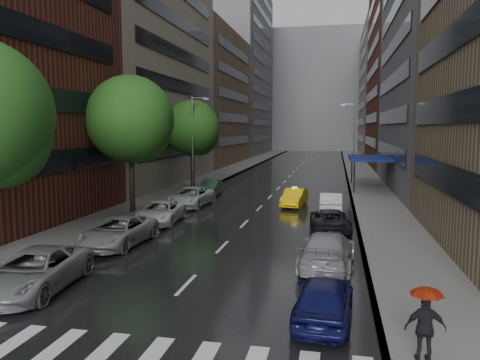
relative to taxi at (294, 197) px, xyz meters
The scene contains 17 objects.
ground 23.59m from the taxi, 96.24° to the right, with size 220.00×220.00×0.00m, color gray.
road 26.70m from the taxi, 95.51° to the left, with size 14.00×140.00×0.01m, color black.
sidewalk_left 28.98m from the taxi, 113.53° to the left, with size 4.00×140.00×0.15m, color gray.
sidewalk_right 27.34m from the taxi, 76.38° to the left, with size 4.00×140.00×0.15m, color gray.
crosswalk 25.56m from the taxi, 95.31° to the right, with size 13.15×2.80×0.01m.
buildings_left 42.33m from the taxi, 116.42° to the left, with size 8.00×108.00×38.00m.
buildings_right 38.30m from the taxi, 69.50° to the left, with size 8.05×109.10×36.00m.
building_far 95.83m from the taxi, 91.55° to the left, with size 40.00×14.00×32.00m, color slate.
tree_mid 13.82m from the taxi, 153.88° to the right, with size 6.18×6.18×9.85m.
tree_far 15.34m from the taxi, 141.07° to the left, with size 5.61×5.61×8.94m.
taxi is the anchor object (origin of this frame).
parked_cars_left 12.88m from the taxi, 128.19° to the right, with size 3.13×30.50×1.56m.
parked_cars_right 13.09m from the taxi, 77.48° to the right, with size 2.66×24.31×1.59m.
ped_red_umbrella 24.87m from the taxi, 77.31° to the right, with size 1.07×0.82×2.01m.
street_lamp_left 12.90m from the taxi, 147.46° to the left, with size 1.74×0.22×9.00m.
street_lamp_right 22.56m from the taxi, 76.55° to the left, with size 1.74×0.22×9.00m.
awning 13.45m from the taxi, 60.96° to the left, with size 4.00×8.00×3.12m.
Camera 1 is at (5.66, -13.04, 6.17)m, focal length 35.00 mm.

